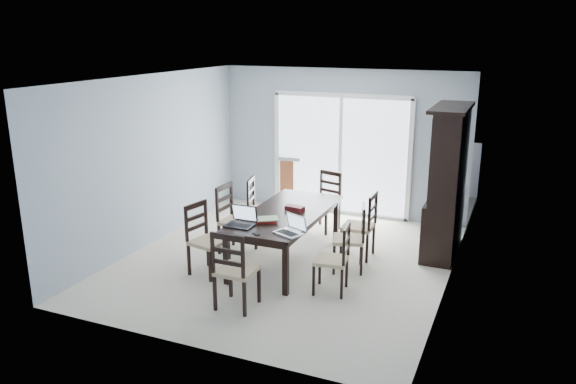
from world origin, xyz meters
name	(u,v)px	position (x,y,z in m)	size (l,w,h in m)	color
floor	(286,261)	(0.00, 0.00, 0.00)	(5.00, 5.00, 0.00)	beige
ceiling	(286,79)	(0.00, 0.00, 2.60)	(5.00, 5.00, 0.00)	white
back_wall	(341,143)	(0.00, 2.50, 1.30)	(4.50, 0.02, 2.60)	#8F9CAA
wall_left	(152,160)	(-2.25, 0.00, 1.30)	(0.02, 5.00, 2.60)	#8F9CAA
wall_right	(453,191)	(2.25, 0.00, 1.30)	(0.02, 5.00, 2.60)	#8F9CAA
balcony	(355,200)	(0.00, 3.50, -0.05)	(4.50, 2.00, 0.10)	gray
railing	(369,161)	(0.00, 4.50, 0.55)	(4.50, 0.06, 1.10)	#99999E
dining_table	(286,217)	(0.00, 0.00, 0.67)	(1.00, 2.20, 0.75)	black
china_hutch	(447,183)	(2.02, 1.25, 1.07)	(0.50, 1.38, 2.20)	black
sliding_door	(341,155)	(0.00, 2.48, 1.09)	(2.52, 0.05, 2.18)	silver
chair_left_near	(203,231)	(-0.90, -0.79, 0.60)	(0.51, 0.50, 1.13)	black
chair_left_mid	(231,211)	(-0.92, 0.06, 0.63)	(0.48, 0.46, 1.18)	black
chair_left_far	(258,202)	(-0.81, 0.74, 0.60)	(0.52, 0.51, 1.13)	black
chair_right_near	(338,251)	(0.99, -0.67, 0.55)	(0.45, 0.44, 1.05)	black
chair_right_mid	(355,231)	(0.99, 0.09, 0.58)	(0.52, 0.52, 1.09)	black
chair_right_far	(365,218)	(0.99, 0.58, 0.60)	(0.45, 0.43, 1.14)	black
chair_end_near	(233,262)	(0.01, -1.61, 0.61)	(0.43, 0.45, 1.15)	black
chair_end_far	(327,194)	(0.06, 1.58, 0.59)	(0.52, 0.53, 1.12)	black
laptop_dark	(239,222)	(-0.33, -0.80, 0.81)	(0.37, 0.26, 0.25)	black
laptop_silver	(288,230)	(0.38, -0.82, 0.81)	(0.41, 0.36, 0.24)	silver
book_stack	(267,220)	(-0.08, -0.49, 0.77)	(0.36, 0.34, 0.05)	maroon
cell_phone	(256,234)	(0.01, -0.99, 0.76)	(0.10, 0.05, 0.01)	black
game_box	(295,208)	(0.09, 0.11, 0.78)	(0.26, 0.13, 0.07)	#4B110F
hot_tub	(332,174)	(-0.45, 3.37, 0.48)	(2.12, 1.96, 0.95)	maroon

